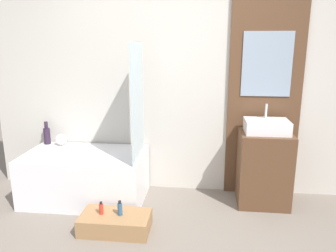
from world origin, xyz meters
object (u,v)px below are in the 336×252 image
Objects in this scene: bathtub at (86,176)px; bottle_soap_primary at (101,209)px; wooden_step_bench at (115,223)px; vase_round_light at (61,140)px; sink at (267,126)px; vase_tall_dark at (47,135)px; bottle_soap_secondary at (120,209)px.

bottle_soap_primary is at bearing -59.01° from bathtub.
vase_round_light is (-0.87, 0.87, 0.52)m from wooden_step_bench.
sink reaches higher than wooden_step_bench.
bottle_soap_secondary is (1.10, -0.90, -0.42)m from vase_tall_dark.
bottle_soap_secondary is (0.05, 0.00, 0.15)m from wooden_step_bench.
sink is 1.86m from bottle_soap_primary.
bathtub is at bearing 120.99° from bottle_soap_primary.
bottle_soap_secondary reaches higher than bottle_soap_primary.
vase_tall_dark is at bearing 176.22° from sink.
bottle_soap_primary is 0.18m from bottle_soap_secondary.
sink is 3.14× the size of bottle_soap_secondary.
sink is 1.70m from bottle_soap_secondary.
bathtub is 4.77× the size of vase_tall_dark.
bottle_soap_primary is (-1.58, -0.73, -0.65)m from sink.
bottle_soap_primary reaches higher than wooden_step_bench.
vase_round_light is at bearing 145.28° from bathtub.
bathtub is 2.03m from sink.
sink reaches higher than bathtub.
bottle_soap_secondary is at bearing 0.00° from wooden_step_bench.
bathtub is 0.71m from bottle_soap_primary.
bottle_soap_primary is 0.86× the size of bottle_soap_secondary.
sink is at bearing -3.38° from vase_round_light.
sink is 1.64× the size of vase_tall_dark.
bathtub is 0.81m from bottle_soap_secondary.
vase_round_light reaches higher than wooden_step_bench.
sink is at bearing 3.70° from bathtub.
bottle_soap_secondary is at bearing -152.38° from sink.
wooden_step_bench is 1.80m from sink.
vase_tall_dark reaches higher than wooden_step_bench.
bathtub is at bearing 129.11° from wooden_step_bench.
bathtub is at bearing -27.38° from vase_tall_dark.
sink is at bearing 26.83° from wooden_step_bench.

